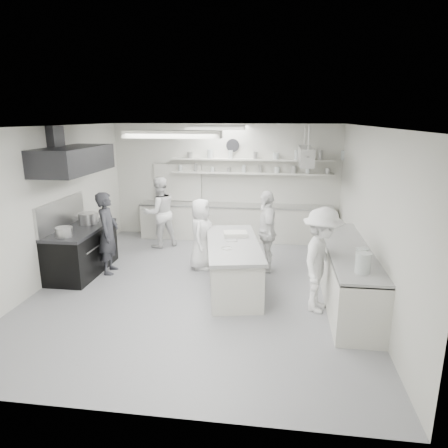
# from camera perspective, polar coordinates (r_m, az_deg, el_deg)

# --- Properties ---
(floor) EXTENTS (6.00, 7.00, 0.02)m
(floor) POSITION_cam_1_polar(r_m,az_deg,el_deg) (7.87, -3.22, -8.86)
(floor) COLOR gray
(floor) RESTS_ON ground
(ceiling) EXTENTS (6.00, 7.00, 0.02)m
(ceiling) POSITION_cam_1_polar(r_m,az_deg,el_deg) (7.21, -3.57, 13.68)
(ceiling) COLOR white
(ceiling) RESTS_ON wall_back
(wall_back) EXTENTS (6.00, 0.04, 3.00)m
(wall_back) POSITION_cam_1_polar(r_m,az_deg,el_deg) (10.79, 0.19, 6.05)
(wall_back) COLOR beige
(wall_back) RESTS_ON floor
(wall_front) EXTENTS (6.00, 0.04, 3.00)m
(wall_front) POSITION_cam_1_polar(r_m,az_deg,el_deg) (4.18, -12.72, -8.87)
(wall_front) COLOR beige
(wall_front) RESTS_ON floor
(wall_left) EXTENTS (0.04, 7.00, 3.00)m
(wall_left) POSITION_cam_1_polar(r_m,az_deg,el_deg) (8.49, -23.68, 2.36)
(wall_left) COLOR beige
(wall_left) RESTS_ON floor
(wall_right) EXTENTS (0.04, 7.00, 3.00)m
(wall_right) POSITION_cam_1_polar(r_m,az_deg,el_deg) (7.44, 19.95, 1.09)
(wall_right) COLOR beige
(wall_right) RESTS_ON floor
(stove) EXTENTS (0.80, 1.80, 0.90)m
(stove) POSITION_cam_1_polar(r_m,az_deg,el_deg) (8.90, -19.46, -3.72)
(stove) COLOR black
(stove) RESTS_ON floor
(exhaust_hood) EXTENTS (0.85, 2.00, 0.50)m
(exhaust_hood) POSITION_cam_1_polar(r_m,az_deg,el_deg) (8.51, -20.57, 8.51)
(exhaust_hood) COLOR #2A2B2F
(exhaust_hood) RESTS_ON wall_left
(back_counter) EXTENTS (5.00, 0.60, 0.92)m
(back_counter) POSITION_cam_1_polar(r_m,az_deg,el_deg) (10.68, 1.57, 0.24)
(back_counter) COLOR silver
(back_counter) RESTS_ON floor
(shelf_lower) EXTENTS (4.20, 0.26, 0.04)m
(shelf_lower) POSITION_cam_1_polar(r_m,az_deg,el_deg) (10.56, 3.90, 7.19)
(shelf_lower) COLOR silver
(shelf_lower) RESTS_ON wall_back
(shelf_upper) EXTENTS (4.20, 0.26, 0.04)m
(shelf_upper) POSITION_cam_1_polar(r_m,az_deg,el_deg) (10.52, 3.93, 9.08)
(shelf_upper) COLOR silver
(shelf_upper) RESTS_ON wall_back
(pass_through_window) EXTENTS (1.30, 0.04, 1.00)m
(pass_through_window) POSITION_cam_1_polar(r_m,az_deg,el_deg) (11.02, -6.57, 5.88)
(pass_through_window) COLOR black
(pass_through_window) RESTS_ON wall_back
(wall_clock) EXTENTS (0.32, 0.05, 0.32)m
(wall_clock) POSITION_cam_1_polar(r_m,az_deg,el_deg) (10.62, 1.26, 11.06)
(wall_clock) COLOR white
(wall_clock) RESTS_ON wall_back
(right_counter) EXTENTS (0.74, 3.30, 0.94)m
(right_counter) POSITION_cam_1_polar(r_m,az_deg,el_deg) (7.48, 16.92, -6.85)
(right_counter) COLOR silver
(right_counter) RESTS_ON floor
(pot_rack) EXTENTS (0.30, 1.60, 0.40)m
(pot_rack) POSITION_cam_1_polar(r_m,az_deg,el_deg) (9.53, 11.47, 9.43)
(pot_rack) COLOR #B3B3B3
(pot_rack) RESTS_ON ceiling
(light_fixture_front) EXTENTS (1.30, 0.25, 0.10)m
(light_fixture_front) POSITION_cam_1_polar(r_m,az_deg,el_deg) (5.46, -7.33, 12.48)
(light_fixture_front) COLOR silver
(light_fixture_front) RESTS_ON ceiling
(light_fixture_rear) EXTENTS (1.30, 0.25, 0.10)m
(light_fixture_rear) POSITION_cam_1_polar(r_m,az_deg,el_deg) (8.98, -1.27, 13.49)
(light_fixture_rear) COLOR silver
(light_fixture_rear) RESTS_ON ceiling
(prep_island) EXTENTS (1.28, 2.44, 0.85)m
(prep_island) POSITION_cam_1_polar(r_m,az_deg,el_deg) (7.67, 1.27, -5.98)
(prep_island) COLOR silver
(prep_island) RESTS_ON floor
(stove_pot) EXTENTS (0.38, 0.38, 0.28)m
(stove_pot) POSITION_cam_1_polar(r_m,az_deg,el_deg) (9.06, -18.72, 0.63)
(stove_pot) COLOR #B3B3B3
(stove_pot) RESTS_ON stove
(cook_stove) EXTENTS (0.49, 0.67, 1.71)m
(cook_stove) POSITION_cam_1_polar(r_m,az_deg,el_deg) (8.62, -16.10, -1.24)
(cook_stove) COLOR #2E2F35
(cook_stove) RESTS_ON floor
(cook_back) EXTENTS (1.08, 1.05, 1.75)m
(cook_back) POSITION_cam_1_polar(r_m,az_deg,el_deg) (10.09, -9.11, 1.62)
(cook_back) COLOR white
(cook_back) RESTS_ON floor
(cook_island_left) EXTENTS (0.52, 0.77, 1.52)m
(cook_island_left) POSITION_cam_1_polar(r_m,az_deg,el_deg) (8.56, -3.28, -1.41)
(cook_island_left) COLOR white
(cook_island_left) RESTS_ON floor
(cook_island_right) EXTENTS (0.57, 1.06, 1.71)m
(cook_island_right) POSITION_cam_1_polar(r_m,az_deg,el_deg) (8.44, 6.04, -1.02)
(cook_island_right) COLOR white
(cook_island_right) RESTS_ON floor
(cook_right) EXTENTS (0.99, 1.29, 1.77)m
(cook_right) POSITION_cam_1_polar(r_m,az_deg,el_deg) (6.82, 13.58, -5.01)
(cook_right) COLOR white
(cook_right) RESTS_ON floor
(bowl_island_a) EXTENTS (0.30, 0.30, 0.06)m
(bowl_island_a) POSITION_cam_1_polar(r_m,az_deg,el_deg) (7.64, 1.04, -2.44)
(bowl_island_a) COLOR #B3B3B3
(bowl_island_a) RESTS_ON prep_island
(bowl_island_b) EXTENTS (0.23, 0.23, 0.06)m
(bowl_island_b) POSITION_cam_1_polar(r_m,az_deg,el_deg) (7.16, 0.38, -3.63)
(bowl_island_b) COLOR silver
(bowl_island_b) RESTS_ON prep_island
(bowl_right) EXTENTS (0.28, 0.28, 0.06)m
(bowl_right) POSITION_cam_1_polar(r_m,az_deg,el_deg) (6.92, 19.06, -4.40)
(bowl_right) COLOR silver
(bowl_right) RESTS_ON right_counter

